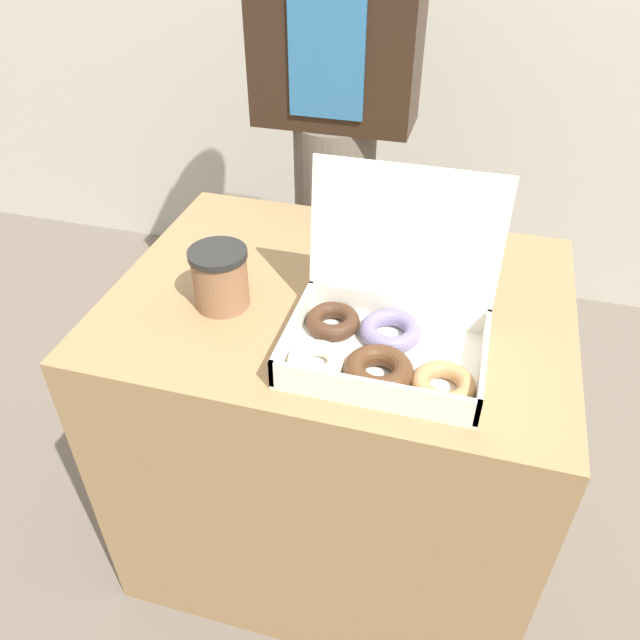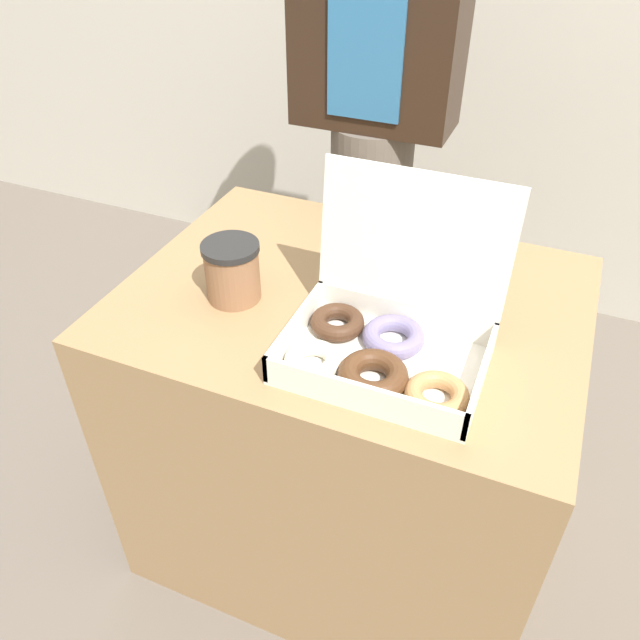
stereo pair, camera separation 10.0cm
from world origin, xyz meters
The scene contains 5 objects.
ground_plane centered at (0.00, 0.00, 0.00)m, with size 14.00×14.00×0.00m, color #665B51.
table centered at (0.00, 0.00, 0.37)m, with size 0.86×0.65×0.73m.
donut_box centered at (0.11, -0.15, 0.78)m, with size 0.34×0.28×0.28m.
coffee_cup centered at (-0.20, -0.09, 0.79)m, with size 0.11×0.11×0.11m.
person_customer centered at (-0.16, 0.58, 0.88)m, with size 0.40×0.22×1.61m.
Camera 1 is at (0.22, -0.94, 1.42)m, focal length 35.00 mm.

